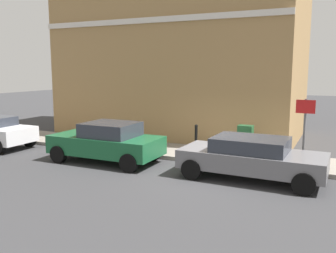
% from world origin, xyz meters
% --- Properties ---
extents(ground, '(80.00, 80.00, 0.00)m').
position_xyz_m(ground, '(0.00, 0.00, 0.00)').
color(ground, '#38383A').
extents(sidewalk, '(2.34, 30.00, 0.15)m').
position_xyz_m(sidewalk, '(2.03, 6.00, 0.07)').
color(sidewalk, gray).
rests_on(sidewalk, ground).
extents(corner_building, '(6.92, 11.73, 9.73)m').
position_xyz_m(corner_building, '(6.61, 3.87, 4.87)').
color(corner_building, '#9E7A4C').
rests_on(corner_building, ground).
extents(car_grey, '(2.02, 4.44, 1.32)m').
position_xyz_m(car_grey, '(-0.20, -1.33, 0.71)').
color(car_grey, slate).
rests_on(car_grey, ground).
extents(car_green, '(1.98, 4.11, 1.48)m').
position_xyz_m(car_green, '(-0.34, 3.95, 0.76)').
color(car_green, '#195933').
rests_on(car_green, ground).
extents(utility_cabinet, '(0.46, 0.61, 1.15)m').
position_xyz_m(utility_cabinet, '(2.30, -0.53, 0.68)').
color(utility_cabinet, '#1E4C28').
rests_on(utility_cabinet, sidewalk).
extents(bollard_near_cabinet, '(0.14, 0.14, 1.04)m').
position_xyz_m(bollard_near_cabinet, '(2.40, 1.50, 0.70)').
color(bollard_near_cabinet, black).
rests_on(bollard_near_cabinet, sidewalk).
extents(street_sign, '(0.08, 0.60, 2.30)m').
position_xyz_m(street_sign, '(1.29, -2.71, 1.66)').
color(street_sign, '#59595B').
rests_on(street_sign, sidewalk).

